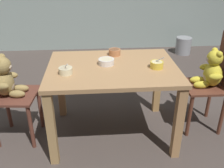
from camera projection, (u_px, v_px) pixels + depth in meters
ground_plane at (112, 134)px, 2.56m from camera, size 5.20×5.20×0.04m
dining_table at (112, 78)px, 2.28m from camera, size 1.13×0.83×0.71m
teddy_chair_near_left at (6, 84)px, 2.24m from camera, size 0.42×0.41×0.91m
teddy_chair_near_right at (211, 76)px, 2.40m from camera, size 0.38×0.37×0.95m
porridge_bowl_white_center at (106, 62)px, 2.25m from camera, size 0.14×0.14×0.05m
porridge_bowl_yellow_near_right at (157, 65)px, 2.18m from camera, size 0.11×0.11×0.11m
porridge_bowl_terracotta_far_center at (115, 52)px, 2.46m from camera, size 0.11×0.11×0.06m
porridge_bowl_cream_near_left at (66, 71)px, 2.07m from camera, size 0.11×0.12×0.11m
metal_pail at (183, 46)px, 4.49m from camera, size 0.26×0.26×0.29m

